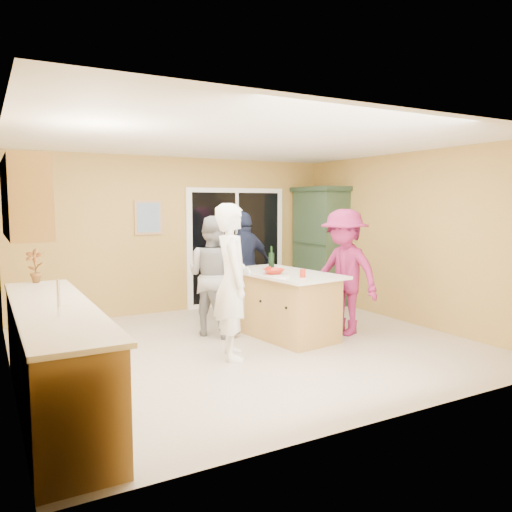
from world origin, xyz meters
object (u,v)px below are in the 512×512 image
kitchen_island (283,306)px  woman_white (232,281)px  woman_grey (213,276)px  woman_magenta (344,272)px  green_hutch (320,247)px  woman_navy (245,265)px

kitchen_island → woman_white: 1.27m
kitchen_island → woman_grey: bearing=138.8°
woman_grey → woman_magenta: size_ratio=0.95×
green_hutch → woman_grey: size_ratio=1.28×
kitchen_island → woman_white: bearing=-160.3°
woman_navy → kitchen_island: bearing=79.6°
kitchen_island → woman_magenta: bearing=-28.5°
green_hutch → woman_white: bearing=-142.5°
green_hutch → woman_magenta: bearing=-117.6°
woman_white → woman_navy: 2.05m
kitchen_island → woman_navy: size_ratio=1.06×
green_hutch → woman_grey: 2.90m
woman_navy → woman_white: bearing=49.4°
green_hutch → woman_white: 3.64m
green_hutch → woman_white: size_ratio=1.16×
kitchen_island → woman_navy: 1.29m
woman_magenta → green_hutch: bearing=139.6°
woman_white → woman_grey: 1.11m
green_hutch → kitchen_island: bearing=-137.6°
kitchen_island → woman_grey: woman_grey is taller
woman_white → woman_magenta: (1.85, 0.23, -0.04)m
kitchen_island → woman_navy: (0.03, 1.21, 0.43)m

